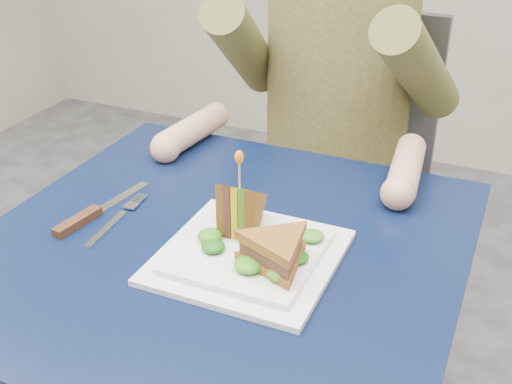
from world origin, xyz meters
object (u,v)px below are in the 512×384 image
at_px(plate, 249,255).
at_px(knife, 86,217).
at_px(sandwich_upright, 240,211).
at_px(table, 221,281).
at_px(chair, 343,167).
at_px(fork, 115,220).
at_px(diner, 339,36).
at_px(sandwich_flat, 277,251).

bearing_deg(plate, knife, -179.52).
distance_m(plate, sandwich_upright, 0.07).
bearing_deg(table, chair, 90.00).
relative_size(plate, fork, 1.45).
bearing_deg(plate, diner, 95.80).
bearing_deg(sandwich_upright, sandwich_flat, -37.81).
relative_size(chair, sandwich_upright, 6.88).
distance_m(fork, knife, 0.05).
relative_size(chair, diner, 1.25).
xyz_separation_m(plate, fork, (-0.25, 0.01, -0.01)).
xyz_separation_m(chair, fork, (-0.19, -0.73, 0.19)).
bearing_deg(fork, chair, 75.62).
xyz_separation_m(chair, sandwich_flat, (0.12, -0.76, 0.23)).
xyz_separation_m(chair, knife, (-0.23, -0.74, 0.20)).
bearing_deg(chair, table, -90.00).
bearing_deg(diner, knife, -110.45).
distance_m(plate, knife, 0.30).
height_order(plate, sandwich_flat, sandwich_flat).
distance_m(sandwich_upright, knife, 0.27).
bearing_deg(table, sandwich_flat, -24.39).
xyz_separation_m(table, fork, (-0.19, -0.02, 0.08)).
bearing_deg(diner, plate, -84.20).
relative_size(table, sandwich_upright, 5.55).
relative_size(table, sandwich_flat, 4.54).
height_order(table, knife, knife).
distance_m(sandwich_upright, fork, 0.22).
bearing_deg(chair, sandwich_upright, -87.65).
height_order(sandwich_flat, knife, sandwich_flat).
distance_m(table, chair, 0.72).
relative_size(sandwich_upright, fork, 0.75).
xyz_separation_m(chair, sandwich_upright, (0.03, -0.69, 0.24)).
height_order(sandwich_flat, sandwich_upright, sandwich_upright).
height_order(chair, diner, diner).
height_order(table, diner, diner).
distance_m(table, sandwich_flat, 0.18).
relative_size(chair, sandwich_flat, 5.63).
bearing_deg(table, sandwich_upright, 29.63).
bearing_deg(table, diner, 90.00).
bearing_deg(fork, table, 5.28).
height_order(diner, plate, diner).
bearing_deg(table, fork, -174.72).
distance_m(sandwich_flat, fork, 0.31).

